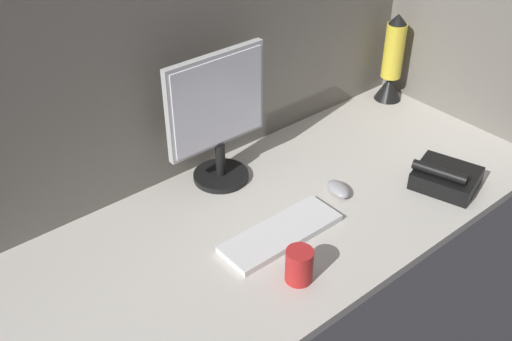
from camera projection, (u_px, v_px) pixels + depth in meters
The scene contains 9 objects.
ground_plane at pixel (288, 209), 185.03cm from camera, with size 180.00×80.00×3.00cm, color beige.
cubicle_wall_back at pixel (210, 54), 186.66cm from camera, with size 180.00×5.00×73.97cm.
cubicle_wall_side at pixel (477, 22), 209.00cm from camera, with size 5.00×80.00×73.97cm, color slate.
monitor at pixel (217, 115), 183.02cm from camera, with size 34.86×18.00×43.10cm.
keyboard at pixel (281, 233), 171.78cm from camera, with size 37.00×13.00×2.00cm, color silver.
mouse at pixel (338, 189), 188.02cm from camera, with size 5.60×9.60×3.40cm, color #99999E.
mug_red_plastic at pixel (299, 265), 155.54cm from camera, with size 7.34×7.34×9.72cm.
lava_lamp at pixel (392, 65), 232.48cm from camera, with size 10.69×10.69×34.99cm.
desk_phone at pixel (446, 178), 190.54cm from camera, with size 21.83×23.15×8.80cm.
Camera 1 is at (-100.41, -105.16, 113.95)cm, focal length 42.21 mm.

